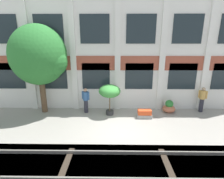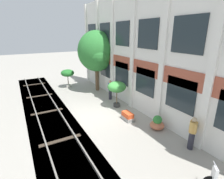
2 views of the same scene
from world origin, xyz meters
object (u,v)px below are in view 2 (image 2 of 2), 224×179
potted_plant_low_pan (117,88)px  potted_plant_square_trough (128,116)px  potted_plant_wide_bowl (157,124)px  resident_by_doorway (192,132)px  resident_watching_tracks (110,89)px  broadleaf_tree (96,52)px  potted_plant_tall_urn (68,74)px

potted_plant_low_pan → potted_plant_square_trough: potted_plant_low_pan is taller
potted_plant_wide_bowl → resident_by_doorway: size_ratio=0.50×
potted_plant_square_trough → resident_watching_tracks: size_ratio=0.55×
resident_by_doorway → resident_watching_tracks: (-7.47, -0.23, -0.02)m
broadleaf_tree → potted_plant_square_trough: (6.37, -0.83, -3.31)m
potted_plant_tall_urn → resident_watching_tracks: size_ratio=1.12×
potted_plant_low_pan → resident_by_doorway: 5.99m
potted_plant_wide_bowl → resident_by_doorway: 2.19m
potted_plant_low_pan → resident_by_doorway: bearing=5.1°
potted_plant_low_pan → broadleaf_tree: bearing=174.8°
potted_plant_tall_urn → potted_plant_low_pan: 6.74m
resident_by_doorway → potted_plant_wide_bowl: bearing=-55.4°
broadleaf_tree → potted_plant_square_trough: 7.22m
potted_plant_low_pan → potted_plant_square_trough: size_ratio=2.17×
potted_plant_tall_urn → resident_by_doorway: (12.44, 2.30, -0.51)m
potted_plant_tall_urn → potted_plant_square_trough: size_ratio=2.03×
potted_plant_tall_urn → resident_by_doorway: potted_plant_tall_urn is taller
broadleaf_tree → potted_plant_low_pan: bearing=-5.2°
potted_plant_square_trough → resident_by_doorway: size_ratio=0.54×
broadleaf_tree → resident_watching_tracks: bearing=-1.8°
potted_plant_tall_urn → resident_by_doorway: 12.66m
resident_watching_tracks → potted_plant_square_trough: bearing=99.1°
potted_plant_low_pan → potted_plant_wide_bowl: bearing=6.1°
potted_plant_square_trough → potted_plant_tall_urn: bearing=-171.3°
potted_plant_tall_urn → broadleaf_tree: bearing=43.9°
potted_plant_wide_bowl → potted_plant_tall_urn: size_ratio=0.46×
potted_plant_wide_bowl → resident_watching_tracks: size_ratio=0.51×
potted_plant_square_trough → resident_watching_tracks: bearing=168.4°
potted_plant_wide_bowl → potted_plant_low_pan: size_ratio=0.43×
broadleaf_tree → potted_plant_square_trough: bearing=-7.4°
potted_plant_tall_urn → resident_watching_tracks: bearing=22.6°
potted_plant_wide_bowl → resident_by_doorway: (2.12, 0.12, 0.55)m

